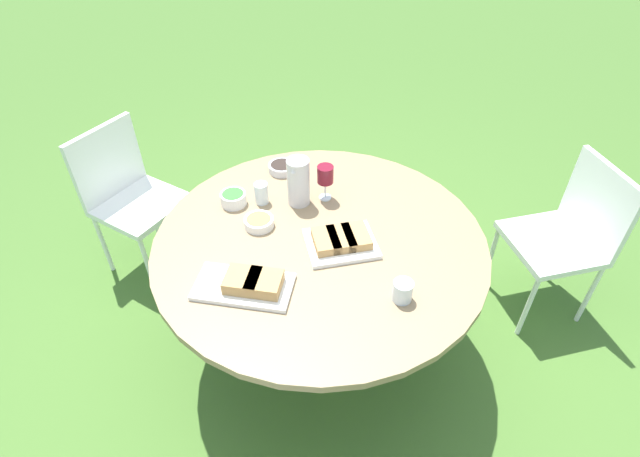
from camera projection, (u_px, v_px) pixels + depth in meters
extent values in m
plane|color=#446B2B|center=(320.00, 343.00, 2.68)|extent=(40.00, 40.00, 0.00)
cylinder|color=#4C4C51|center=(320.00, 342.00, 2.68)|extent=(0.48, 0.48, 0.02)
cylinder|color=#4C4C51|center=(320.00, 297.00, 2.44)|extent=(0.11, 0.11, 0.70)
cylinder|color=#8C7251|center=(320.00, 242.00, 2.20)|extent=(1.47, 1.47, 0.03)
cube|color=white|center=(141.00, 205.00, 2.86)|extent=(0.50, 0.49, 0.04)
cube|color=white|center=(107.00, 162.00, 2.79)|extent=(0.44, 0.10, 0.42)
cylinder|color=white|center=(148.00, 266.00, 2.82)|extent=(0.03, 0.03, 0.43)
cylinder|color=white|center=(195.00, 228.00, 3.07)|extent=(0.03, 0.03, 0.43)
cylinder|color=white|center=(103.00, 244.00, 2.96)|extent=(0.03, 0.03, 0.43)
cylinder|color=white|center=(152.00, 209.00, 3.22)|extent=(0.03, 0.03, 0.43)
cube|color=white|center=(551.00, 243.00, 2.62)|extent=(0.60, 0.60, 0.04)
cube|color=white|center=(599.00, 204.00, 2.50)|extent=(0.37, 0.28, 0.42)
cylinder|color=white|center=(491.00, 256.00, 2.88)|extent=(0.03, 0.03, 0.43)
cylinder|color=white|center=(528.00, 307.00, 2.59)|extent=(0.03, 0.03, 0.43)
cylinder|color=white|center=(547.00, 246.00, 2.95)|extent=(0.03, 0.03, 0.43)
cylinder|color=white|center=(590.00, 294.00, 2.66)|extent=(0.03, 0.03, 0.43)
cylinder|color=silver|center=(298.00, 182.00, 2.32)|extent=(0.11, 0.11, 0.24)
cone|color=silver|center=(293.00, 169.00, 2.22)|extent=(0.03, 0.03, 0.03)
cylinder|color=silver|center=(325.00, 197.00, 2.42)|extent=(0.06, 0.06, 0.01)
cylinder|color=silver|center=(325.00, 189.00, 2.39)|extent=(0.01, 0.01, 0.09)
cylinder|color=maroon|center=(325.00, 174.00, 2.33)|extent=(0.08, 0.08, 0.08)
cube|color=white|center=(341.00, 244.00, 2.15)|extent=(0.37, 0.38, 0.02)
cube|color=#B2844C|center=(326.00, 241.00, 2.12)|extent=(0.19, 0.17, 0.04)
cube|color=#B2844C|center=(341.00, 239.00, 2.13)|extent=(0.19, 0.17, 0.04)
cube|color=#B2844C|center=(356.00, 236.00, 2.15)|extent=(0.19, 0.17, 0.04)
cube|color=white|center=(244.00, 287.00, 1.96)|extent=(0.27, 0.42, 0.02)
cube|color=#B2844C|center=(264.00, 283.00, 1.93)|extent=(0.15, 0.16, 0.05)
cube|color=#B2844C|center=(243.00, 280.00, 1.94)|extent=(0.15, 0.16, 0.05)
cylinder|color=white|center=(259.00, 222.00, 2.25)|extent=(0.13, 0.13, 0.04)
cylinder|color=#E0C147|center=(259.00, 220.00, 2.24)|extent=(0.11, 0.11, 0.02)
cylinder|color=white|center=(233.00, 199.00, 2.36)|extent=(0.12, 0.12, 0.06)
cylinder|color=#387533|center=(233.00, 196.00, 2.35)|extent=(0.10, 0.10, 0.03)
cylinder|color=silver|center=(282.00, 168.00, 2.58)|extent=(0.14, 0.14, 0.04)
cylinder|color=#2D231E|center=(282.00, 166.00, 2.57)|extent=(0.11, 0.11, 0.02)
cylinder|color=silver|center=(403.00, 291.00, 1.90)|extent=(0.08, 0.08, 0.09)
cylinder|color=silver|center=(261.00, 193.00, 2.36)|extent=(0.07, 0.07, 0.10)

